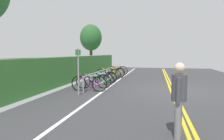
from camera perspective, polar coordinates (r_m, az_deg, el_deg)
ground_plane at (r=10.35m, az=16.82°, el=-5.59°), size 29.65×10.86×0.05m
centre_line_yellow_inner at (r=10.35m, az=17.27°, el=-5.45°), size 26.69×0.10×0.00m
centre_line_yellow_outer at (r=10.34m, az=16.38°, el=-5.44°), size 26.69×0.10×0.00m
bike_lane_stripe_white at (r=10.60m, az=-1.04°, el=-4.98°), size 26.69×0.12×0.00m
bike_rack at (r=12.94m, az=-1.81°, el=-0.51°), size 8.28×0.05×0.78m
bicycle_0 at (r=9.58m, az=-6.58°, el=-3.87°), size 0.46×1.80×0.78m
bicycle_1 at (r=10.34m, az=-5.23°, el=-3.24°), size 0.55×1.80×0.77m
bicycle_2 at (r=11.27m, az=-3.63°, el=-2.77°), size 0.61×1.64×0.69m
bicycle_3 at (r=12.13m, az=-2.61°, el=-2.20°), size 0.46×1.70×0.69m
bicycle_4 at (r=12.93m, az=-1.85°, el=-1.78°), size 0.66×1.59×0.69m
bicycle_5 at (r=13.89m, az=-1.06°, el=-1.13°), size 0.46×1.78×0.78m
bicycle_6 at (r=14.69m, az=0.50°, el=-0.85°), size 0.52×1.66×0.75m
bicycle_7 at (r=15.59m, az=0.79°, el=-0.56°), size 0.59×1.71×0.73m
bicycle_8 at (r=16.46m, az=1.59°, el=-0.16°), size 0.46×1.73×0.79m
pedestrian at (r=4.53m, az=18.59°, el=-6.78°), size 0.48×0.32×1.62m
sign_post_near at (r=8.52m, az=-9.62°, el=0.85°), size 0.36×0.10×2.02m
hedge_backdrop at (r=15.06m, az=-8.98°, el=0.93°), size 17.23×0.95×1.59m
tree_mid at (r=21.96m, az=-6.05°, el=9.13°), size 2.35×2.35×4.89m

